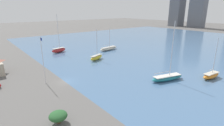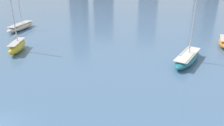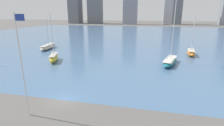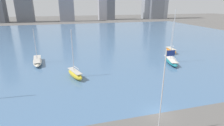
{
  "view_description": "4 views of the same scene",
  "coord_description": "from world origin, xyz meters",
  "px_view_note": "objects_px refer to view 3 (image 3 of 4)",
  "views": [
    {
      "loc": [
        41.43,
        -17.21,
        18.53
      ],
      "look_at": [
        3.6,
        13.22,
        3.55
      ],
      "focal_mm": 28.0,
      "sensor_mm": 36.0,
      "label": 1
    },
    {
      "loc": [
        14.77,
        -11.7,
        13.03
      ],
      "look_at": [
        6.71,
        14.01,
        1.86
      ],
      "focal_mm": 35.0,
      "sensor_mm": 36.0,
      "label": 2
    },
    {
      "loc": [
        11.7,
        -20.49,
        12.15
      ],
      "look_at": [
        4.04,
        13.77,
        1.91
      ],
      "focal_mm": 28.0,
      "sensor_mm": 36.0,
      "label": 3
    },
    {
      "loc": [
        -13.63,
        -21.81,
        17.22
      ],
      "look_at": [
        -3.76,
        15.29,
        4.09
      ],
      "focal_mm": 28.0,
      "sensor_mm": 36.0,
      "label": 4
    }
  ],
  "objects_px": {
    "flag_pole": "(22,64)",
    "sailboat_cream": "(48,47)",
    "sailboat_orange": "(191,52)",
    "sailboat_yellow": "(54,57)",
    "sailboat_teal": "(170,61)"
  },
  "relations": [
    {
      "from": "sailboat_orange",
      "to": "sailboat_yellow",
      "type": "relative_size",
      "value": 0.98
    },
    {
      "from": "sailboat_orange",
      "to": "sailboat_yellow",
      "type": "distance_m",
      "value": 38.4
    },
    {
      "from": "sailboat_orange",
      "to": "sailboat_yellow",
      "type": "xyz_separation_m",
      "value": [
        -35.59,
        -14.42,
        0.12
      ]
    },
    {
      "from": "sailboat_teal",
      "to": "sailboat_cream",
      "type": "bearing_deg",
      "value": -178.57
    },
    {
      "from": "flag_pole",
      "to": "sailboat_cream",
      "type": "bearing_deg",
      "value": 119.01
    },
    {
      "from": "sailboat_cream",
      "to": "sailboat_yellow",
      "type": "distance_m",
      "value": 17.2
    },
    {
      "from": "flag_pole",
      "to": "sailboat_yellow",
      "type": "height_order",
      "value": "flag_pole"
    },
    {
      "from": "sailboat_orange",
      "to": "sailboat_cream",
      "type": "distance_m",
      "value": 45.88
    },
    {
      "from": "flag_pole",
      "to": "sailboat_cream",
      "type": "relative_size",
      "value": 1.14
    },
    {
      "from": "sailboat_orange",
      "to": "sailboat_yellow",
      "type": "height_order",
      "value": "sailboat_yellow"
    },
    {
      "from": "flag_pole",
      "to": "sailboat_yellow",
      "type": "relative_size",
      "value": 1.04
    },
    {
      "from": "flag_pole",
      "to": "sailboat_orange",
      "type": "bearing_deg",
      "value": 55.33
    },
    {
      "from": "sailboat_cream",
      "to": "sailboat_yellow",
      "type": "xyz_separation_m",
      "value": [
        10.29,
        -13.78,
        0.23
      ]
    },
    {
      "from": "sailboat_teal",
      "to": "flag_pole",
      "type": "bearing_deg",
      "value": -109.6
    },
    {
      "from": "sailboat_orange",
      "to": "sailboat_teal",
      "type": "height_order",
      "value": "sailboat_teal"
    }
  ]
}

